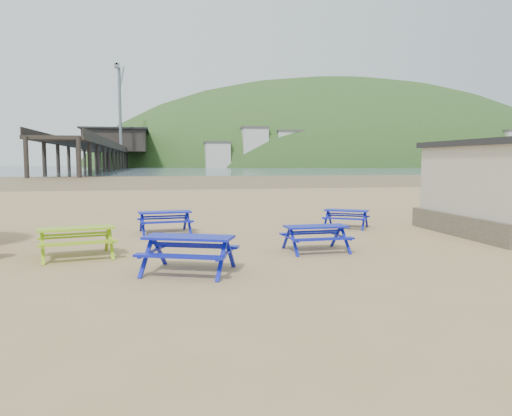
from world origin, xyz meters
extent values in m
plane|color=tan|center=(0.00, 0.00, 0.00)|extent=(400.00, 400.00, 0.00)
plane|color=brown|center=(0.00, 55.00, 0.00)|extent=(400.00, 400.00, 0.00)
plane|color=#4B5D6B|center=(0.00, 170.00, 0.01)|extent=(400.00, 400.00, 0.00)
cube|color=#1C16A8|center=(-2.52, 3.56, 0.72)|extent=(1.84, 0.88, 0.05)
cube|color=#1C16A8|center=(-2.59, 4.14, 0.44)|extent=(1.79, 0.44, 0.05)
cube|color=#1C16A8|center=(-2.45, 2.97, 0.44)|extent=(1.79, 0.44, 0.05)
cube|color=#1C16A8|center=(4.09, 3.62, 0.64)|extent=(1.67, 1.35, 0.04)
cube|color=#1C16A8|center=(4.37, 4.07, 0.40)|extent=(1.47, 1.01, 0.04)
cube|color=#1C16A8|center=(3.82, 3.17, 0.40)|extent=(1.47, 1.01, 0.04)
cube|color=#1C16A8|center=(8.15, 3.39, 0.71)|extent=(1.87, 1.07, 0.05)
cube|color=#1C16A8|center=(8.01, 3.96, 0.44)|extent=(1.77, 0.64, 0.05)
cube|color=#1C16A8|center=(8.28, 2.82, 0.44)|extent=(1.77, 0.64, 0.05)
cube|color=#1C16A8|center=(-2.09, -2.79, 0.79)|extent=(2.09, 1.42, 0.05)
cube|color=#1C16A8|center=(-1.85, -2.19, 0.49)|extent=(1.91, 0.97, 0.05)
cube|color=#1C16A8|center=(-2.33, -3.39, 0.49)|extent=(1.91, 0.97, 0.05)
cube|color=#1C16A8|center=(1.48, -0.82, 0.69)|extent=(1.72, 0.73, 0.05)
cube|color=#1C16A8|center=(1.45, -0.26, 0.42)|extent=(1.70, 0.31, 0.05)
cube|color=#1C16A8|center=(1.50, -1.38, 0.42)|extent=(1.70, 0.31, 0.05)
cube|color=#84B30B|center=(-4.80, -0.48, 0.75)|extent=(1.97, 1.10, 0.05)
cube|color=#84B30B|center=(-4.94, 0.13, 0.46)|extent=(1.87, 0.65, 0.05)
cube|color=#84B30B|center=(-4.67, -1.08, 0.46)|extent=(1.87, 0.65, 0.05)
cube|color=black|center=(-18.00, 175.00, 6.00)|extent=(9.00, 220.00, 0.60)
cube|color=black|center=(-18.00, 186.00, 10.00)|extent=(22.00, 30.00, 8.00)
cube|color=black|center=(-18.00, 186.00, 14.30)|extent=(24.00, 32.00, 0.60)
cylinder|color=slate|center=(-15.00, 164.00, 20.00)|extent=(1.00, 1.00, 28.00)
cube|color=slate|center=(-15.00, 178.00, 33.00)|extent=(0.60, 25.63, 12.38)
ellipsoid|color=#2D4C1E|center=(90.00, 230.00, -10.00)|extent=(264.00, 144.00, 108.00)
camera|label=1|loc=(-2.73, -13.74, 2.46)|focal=35.00mm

